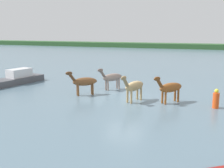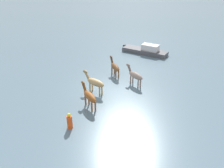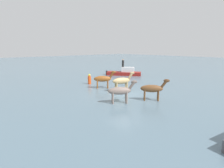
% 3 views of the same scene
% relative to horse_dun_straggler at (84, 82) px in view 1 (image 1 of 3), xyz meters
% --- Properties ---
extents(ground_plane, '(142.88, 142.88, 0.00)m').
position_rel_horse_dun_straggler_xyz_m(ground_plane, '(2.89, 0.08, -0.94)').
color(ground_plane, slate).
extents(distant_shoreline, '(128.59, 6.00, 2.40)m').
position_rel_horse_dun_straggler_xyz_m(distant_shoreline, '(2.89, 54.21, -0.94)').
color(distant_shoreline, '#2E552B').
rests_on(distant_shoreline, ground_plane).
extents(horse_dun_straggler, '(1.87, 1.71, 1.71)m').
position_rel_horse_dun_straggler_xyz_m(horse_dun_straggler, '(0.00, 0.00, 0.00)').
color(horse_dun_straggler, brown).
rests_on(horse_dun_straggler, ground_plane).
extents(horse_lead, '(1.06, 2.28, 1.78)m').
position_rel_horse_dun_straggler_xyz_m(horse_lead, '(3.71, -0.43, 0.04)').
color(horse_lead, tan).
rests_on(horse_lead, ground_plane).
extents(horse_dark_mare, '(1.50, 1.99, 1.69)m').
position_rel_horse_dun_straggler_xyz_m(horse_dark_mare, '(1.15, 2.31, -0.01)').
color(horse_dark_mare, gray).
rests_on(horse_dark_mare, ground_plane).
extents(horse_mid_herd, '(1.65, 1.97, 1.74)m').
position_rel_horse_dun_straggler_xyz_m(horse_mid_herd, '(5.85, 0.09, 0.02)').
color(horse_mid_herd, brown).
rests_on(horse_mid_herd, ground_plane).
extents(boat_skiff_near, '(2.53, 5.77, 1.36)m').
position_rel_horse_dun_straggler_xyz_m(boat_skiff_near, '(-7.25, 1.41, -0.61)').
color(boat_skiff_near, '#4C4C51').
rests_on(boat_skiff_near, ground_plane).
extents(buoy_channel_marker, '(0.36, 0.36, 1.14)m').
position_rel_horse_dun_straggler_xyz_m(buoy_channel_marker, '(8.52, -0.09, -0.43)').
color(buoy_channel_marker, '#E54C19').
rests_on(buoy_channel_marker, ground_plane).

